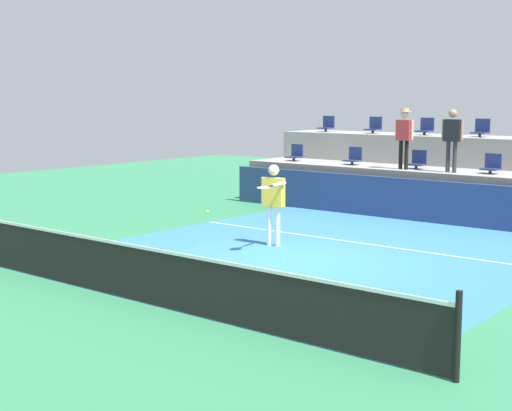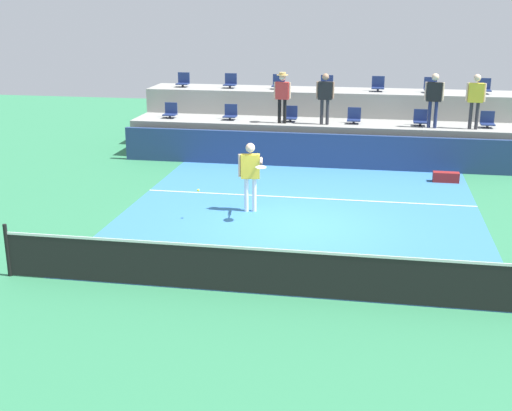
{
  "view_description": "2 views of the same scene",
  "coord_description": "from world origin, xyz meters",
  "px_view_note": "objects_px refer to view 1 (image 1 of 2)",
  "views": [
    {
      "loc": [
        8.6,
        -11.79,
        3.21
      ],
      "look_at": [
        -0.02,
        -1.2,
        1.25
      ],
      "focal_mm": 52.69,
      "sensor_mm": 36.0,
      "label": 1
    },
    {
      "loc": [
        1.73,
        -15.23,
        5.23
      ],
      "look_at": [
        -0.73,
        -1.43,
        0.91
      ],
      "focal_mm": 47.25,
      "sensor_mm": 36.0,
      "label": 2
    }
  ],
  "objects_px": {
    "stadium_chair_upper_left": "(374,126)",
    "tennis_ball": "(207,212)",
    "tennis_player": "(273,196)",
    "spectator_with_hat": "(404,132)",
    "stadium_chair_lower_mid_left": "(418,161)",
    "stadium_chair_upper_far_left": "(327,125)",
    "stadium_chair_upper_mid_left": "(426,128)",
    "stadium_chair_lower_far_left": "(295,154)",
    "stadium_chair_lower_left": "(354,157)",
    "stadium_chair_lower_mid_right": "(492,165)",
    "spectator_leaning_on_rail": "(452,135)",
    "stadium_chair_upper_center": "(481,129)"
  },
  "relations": [
    {
      "from": "stadium_chair_lower_mid_left",
      "to": "stadium_chair_lower_mid_right",
      "type": "distance_m",
      "value": 2.13
    },
    {
      "from": "stadium_chair_lower_mid_left",
      "to": "spectator_with_hat",
      "type": "height_order",
      "value": "spectator_with_hat"
    },
    {
      "from": "stadium_chair_lower_mid_left",
      "to": "stadium_chair_lower_mid_right",
      "type": "relative_size",
      "value": 1.0
    },
    {
      "from": "stadium_chair_lower_mid_right",
      "to": "stadium_chair_lower_mid_left",
      "type": "bearing_deg",
      "value": 180.0
    },
    {
      "from": "stadium_chair_upper_mid_left",
      "to": "stadium_chair_upper_center",
      "type": "distance_m",
      "value": 1.74
    },
    {
      "from": "spectator_with_hat",
      "to": "tennis_ball",
      "type": "xyz_separation_m",
      "value": [
        -1.1,
        -6.79,
        -1.52
      ]
    },
    {
      "from": "stadium_chair_lower_mid_right",
      "to": "stadium_chair_upper_center",
      "type": "height_order",
      "value": "stadium_chair_upper_center"
    },
    {
      "from": "stadium_chair_lower_far_left",
      "to": "stadium_chair_upper_center",
      "type": "height_order",
      "value": "stadium_chair_upper_center"
    },
    {
      "from": "stadium_chair_upper_left",
      "to": "stadium_chair_upper_center",
      "type": "relative_size",
      "value": 1.0
    },
    {
      "from": "stadium_chair_lower_mid_left",
      "to": "stadium_chair_upper_far_left",
      "type": "relative_size",
      "value": 1.0
    },
    {
      "from": "stadium_chair_lower_left",
      "to": "stadium_chair_upper_far_left",
      "type": "relative_size",
      "value": 1.0
    },
    {
      "from": "stadium_chair_lower_left",
      "to": "stadium_chair_lower_mid_right",
      "type": "distance_m",
      "value": 4.21
    },
    {
      "from": "spectator_with_hat",
      "to": "stadium_chair_lower_mid_right",
      "type": "bearing_deg",
      "value": 9.22
    },
    {
      "from": "stadium_chair_lower_mid_right",
      "to": "spectator_leaning_on_rail",
      "type": "relative_size",
      "value": 0.31
    },
    {
      "from": "stadium_chair_lower_left",
      "to": "spectator_with_hat",
      "type": "xyz_separation_m",
      "value": [
        1.84,
        -0.38,
        0.81
      ]
    },
    {
      "from": "stadium_chair_upper_left",
      "to": "tennis_ball",
      "type": "relative_size",
      "value": 7.65
    },
    {
      "from": "stadium_chair_upper_far_left",
      "to": "stadium_chair_lower_far_left",
      "type": "bearing_deg",
      "value": -89.08
    },
    {
      "from": "stadium_chair_upper_center",
      "to": "tennis_player",
      "type": "distance_m",
      "value": 8.28
    },
    {
      "from": "stadium_chair_upper_far_left",
      "to": "tennis_ball",
      "type": "bearing_deg",
      "value": -72.06
    },
    {
      "from": "tennis_player",
      "to": "spectator_with_hat",
      "type": "xyz_separation_m",
      "value": [
        -0.04,
        5.91,
        1.17
      ]
    },
    {
      "from": "stadium_chair_lower_far_left",
      "to": "spectator_with_hat",
      "type": "distance_m",
      "value": 4.08
    },
    {
      "from": "stadium_chair_lower_mid_right",
      "to": "stadium_chair_upper_mid_left",
      "type": "bearing_deg",
      "value": 147.34
    },
    {
      "from": "stadium_chair_lower_far_left",
      "to": "stadium_chair_upper_far_left",
      "type": "height_order",
      "value": "stadium_chair_upper_far_left"
    },
    {
      "from": "stadium_chair_lower_mid_left",
      "to": "stadium_chair_upper_center",
      "type": "xyz_separation_m",
      "value": [
        1.05,
        1.8,
        0.85
      ]
    },
    {
      "from": "stadium_chair_lower_left",
      "to": "spectator_leaning_on_rail",
      "type": "xyz_separation_m",
      "value": [
        3.25,
        -0.38,
        0.79
      ]
    },
    {
      "from": "tennis_player",
      "to": "stadium_chair_upper_left",
      "type": "bearing_deg",
      "value": 105.59
    },
    {
      "from": "stadium_chair_upper_left",
      "to": "tennis_player",
      "type": "xyz_separation_m",
      "value": [
        2.26,
        -8.1,
        -1.21
      ]
    },
    {
      "from": "stadium_chair_lower_far_left",
      "to": "spectator_with_hat",
      "type": "xyz_separation_m",
      "value": [
        3.98,
        -0.38,
        0.81
      ]
    },
    {
      "from": "stadium_chair_lower_mid_left",
      "to": "stadium_chair_lower_mid_right",
      "type": "bearing_deg",
      "value": 0.0
    },
    {
      "from": "spectator_leaning_on_rail",
      "to": "tennis_ball",
      "type": "xyz_separation_m",
      "value": [
        -2.51,
        -6.79,
        -1.5
      ]
    },
    {
      "from": "stadium_chair_upper_far_left",
      "to": "stadium_chair_upper_mid_left",
      "type": "xyz_separation_m",
      "value": [
        3.56,
        0.0,
        0.0
      ]
    },
    {
      "from": "stadium_chair_lower_far_left",
      "to": "stadium_chair_lower_mid_right",
      "type": "distance_m",
      "value": 6.34
    },
    {
      "from": "stadium_chair_upper_center",
      "to": "tennis_player",
      "type": "bearing_deg",
      "value": -98.82
    },
    {
      "from": "stadium_chair_lower_left",
      "to": "stadium_chair_upper_mid_left",
      "type": "height_order",
      "value": "stadium_chair_upper_mid_left"
    },
    {
      "from": "stadium_chair_upper_mid_left",
      "to": "tennis_player",
      "type": "relative_size",
      "value": 0.29
    },
    {
      "from": "stadium_chair_lower_mid_left",
      "to": "spectator_with_hat",
      "type": "xyz_separation_m",
      "value": [
        -0.24,
        -0.38,
        0.81
      ]
    },
    {
      "from": "stadium_chair_upper_left",
      "to": "tennis_ball",
      "type": "distance_m",
      "value": 9.17
    },
    {
      "from": "spectator_leaning_on_rail",
      "to": "stadium_chair_lower_mid_right",
      "type": "bearing_deg",
      "value": 21.89
    },
    {
      "from": "tennis_player",
      "to": "spectator_with_hat",
      "type": "bearing_deg",
      "value": 90.35
    },
    {
      "from": "stadium_chair_upper_center",
      "to": "stadium_chair_upper_mid_left",
      "type": "bearing_deg",
      "value": 180.0
    },
    {
      "from": "stadium_chair_lower_mid_right",
      "to": "tennis_ball",
      "type": "distance_m",
      "value": 8.0
    },
    {
      "from": "stadium_chair_lower_left",
      "to": "stadium_chair_upper_far_left",
      "type": "distance_m",
      "value": 2.94
    },
    {
      "from": "stadium_chair_upper_center",
      "to": "tennis_ball",
      "type": "relative_size",
      "value": 7.65
    },
    {
      "from": "tennis_ball",
      "to": "stadium_chair_lower_far_left",
      "type": "bearing_deg",
      "value": 111.85
    },
    {
      "from": "spectator_leaning_on_rail",
      "to": "stadium_chair_upper_left",
      "type": "bearing_deg",
      "value": 148.99
    },
    {
      "from": "stadium_chair_upper_far_left",
      "to": "tennis_player",
      "type": "distance_m",
      "value": 9.13
    },
    {
      "from": "stadium_chair_upper_left",
      "to": "tennis_player",
      "type": "bearing_deg",
      "value": -74.41
    },
    {
      "from": "stadium_chair_lower_mid_right",
      "to": "stadium_chair_upper_far_left",
      "type": "height_order",
      "value": "stadium_chair_upper_far_left"
    },
    {
      "from": "stadium_chair_lower_mid_right",
      "to": "spectator_with_hat",
      "type": "bearing_deg",
      "value": -170.78
    },
    {
      "from": "stadium_chair_lower_mid_right",
      "to": "stadium_chair_upper_mid_left",
      "type": "height_order",
      "value": "stadium_chair_upper_mid_left"
    }
  ]
}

